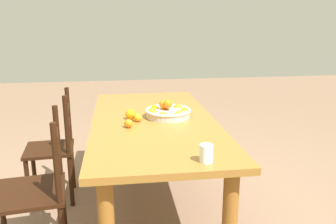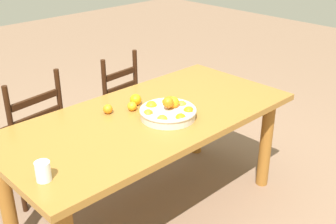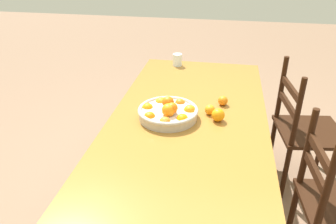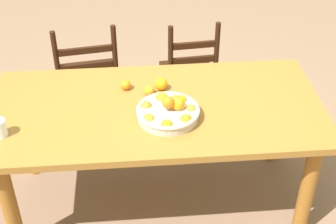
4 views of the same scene
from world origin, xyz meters
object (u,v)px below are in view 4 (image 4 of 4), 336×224
object	(u,v)px
chair_near_window	(88,80)
orange_loose_0	(161,84)
dining_table	(157,121)
chair_by_cabinet	(189,76)
orange_loose_1	(149,91)
drinking_glass	(0,128)
fruit_bowl	(169,112)
orange_loose_2	(126,85)

from	to	relation	value
chair_near_window	orange_loose_0	distance (m)	0.87
dining_table	chair_near_window	bearing A→B (deg)	119.95
dining_table	orange_loose_0	distance (m)	0.23
chair_by_cabinet	orange_loose_1	bearing A→B (deg)	59.46
chair_by_cabinet	drinking_glass	size ratio (longest dim) A/B	9.41
fruit_bowl	orange_loose_0	world-z (taller)	fruit_bowl
chair_near_window	orange_loose_1	world-z (taller)	chair_near_window
dining_table	chair_by_cabinet	size ratio (longest dim) A/B	2.07
dining_table	orange_loose_0	bearing A→B (deg)	77.72
chair_by_cabinet	drinking_glass	bearing A→B (deg)	36.64
chair_by_cabinet	drinking_glass	xyz separation A→B (m)	(-1.13, -1.00, 0.36)
orange_loose_0	orange_loose_1	world-z (taller)	orange_loose_0
orange_loose_0	drinking_glass	bearing A→B (deg)	-157.17
chair_by_cabinet	orange_loose_1	size ratio (longest dim) A/B	15.34
orange_loose_0	orange_loose_1	bearing A→B (deg)	-145.18
chair_near_window	drinking_glass	xyz separation A→B (m)	(-0.38, -0.99, 0.35)
orange_loose_0	fruit_bowl	bearing A→B (deg)	-85.90
orange_loose_1	orange_loose_2	bearing A→B (deg)	152.08
fruit_bowl	drinking_glass	distance (m)	0.90
fruit_bowl	orange_loose_2	xyz separation A→B (m)	(-0.23, 0.31, -0.01)
orange_loose_1	orange_loose_2	size ratio (longest dim) A/B	0.99
chair_by_cabinet	orange_loose_2	distance (m)	0.84
dining_table	fruit_bowl	distance (m)	0.20
orange_loose_2	orange_loose_0	bearing A→B (deg)	-5.85
fruit_bowl	chair_by_cabinet	bearing A→B (deg)	75.65
dining_table	drinking_glass	size ratio (longest dim) A/B	19.52
dining_table	fruit_bowl	world-z (taller)	fruit_bowl
orange_loose_0	orange_loose_1	distance (m)	0.09
fruit_bowl	orange_loose_0	bearing A→B (deg)	94.10
chair_near_window	orange_loose_2	size ratio (longest dim) A/B	15.45
orange_loose_2	chair_by_cabinet	bearing A→B (deg)	52.48
dining_table	drinking_glass	xyz separation A→B (m)	(-0.84, -0.20, 0.16)
orange_loose_1	orange_loose_2	xyz separation A→B (m)	(-0.14, 0.07, 0.00)
orange_loose_0	orange_loose_1	xyz separation A→B (m)	(-0.07, -0.05, -0.01)
orange_loose_1	drinking_glass	bearing A→B (deg)	-158.40
orange_loose_0	dining_table	bearing A→B (deg)	-102.28
chair_near_window	orange_loose_1	bearing A→B (deg)	114.27
drinking_glass	fruit_bowl	bearing A→B (deg)	5.24
fruit_bowl	chair_near_window	bearing A→B (deg)	119.57
chair_by_cabinet	orange_loose_2	xyz separation A→B (m)	(-0.47, -0.61, 0.34)
fruit_bowl	orange_loose_1	world-z (taller)	fruit_bowl
chair_near_window	dining_table	bearing A→B (deg)	112.17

